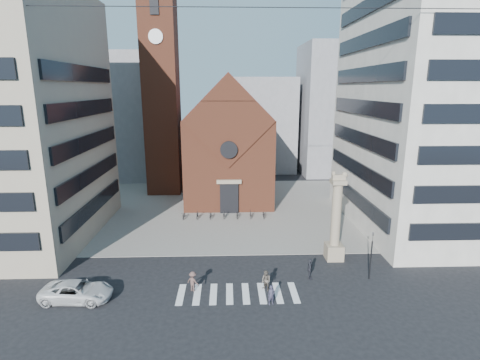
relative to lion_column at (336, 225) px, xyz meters
name	(u,v)px	position (x,y,z in m)	size (l,w,h in m)	color
ground	(230,275)	(-10.01, -3.00, -3.46)	(120.00, 120.00, 0.00)	black
piazza	(229,208)	(-10.01, 16.00, -3.43)	(46.00, 30.00, 0.05)	gray
zebra_crossing	(238,293)	(-9.46, -6.00, -3.45)	(10.20, 3.20, 0.01)	white
church	(229,144)	(-10.01, 22.04, 4.53)	(12.00, 16.65, 18.00)	brown
campanile	(161,90)	(-20.01, 25.00, 12.28)	(5.50, 5.50, 31.20)	brown
building_right	(444,89)	(13.99, 9.00, 12.54)	(18.00, 22.00, 32.00)	beige
bg_block_left	(119,116)	(-30.01, 37.00, 7.54)	(16.00, 14.00, 22.00)	gray
bg_block_mid	(258,124)	(-4.01, 42.00, 5.54)	(14.00, 12.00, 18.00)	gray
bg_block_right	(343,110)	(11.99, 39.00, 8.54)	(16.00, 14.00, 24.00)	gray
lion_column	(336,225)	(0.00, 0.00, 0.00)	(1.63, 1.60, 8.68)	tan
traffic_light	(371,254)	(1.99, -4.00, -1.17)	(0.13, 0.16, 4.30)	black
white_car	(77,291)	(-21.96, -6.52, -2.71)	(2.49, 5.40, 1.50)	silver
pedestrian_0	(271,295)	(-6.94, -7.62, -2.67)	(0.57, 0.37, 1.57)	#302E40
pedestrian_1	(266,280)	(-7.13, -5.54, -2.60)	(0.84, 0.65, 1.72)	#544C43
pedestrian_2	(310,269)	(-3.18, -3.81, -2.54)	(1.07, 0.45, 1.83)	#26272E
pedestrian_3	(193,281)	(-13.07, -5.44, -2.61)	(1.09, 0.63, 1.69)	brown
scooter_0	(184,215)	(-15.74, 11.89, -2.99)	(0.55, 1.57, 0.83)	black
scooter_1	(197,215)	(-14.05, 11.89, -2.95)	(0.43, 1.53, 0.92)	black
scooter_2	(211,215)	(-12.37, 11.89, -2.99)	(0.55, 1.57, 0.83)	black
scooter_3	(224,215)	(-10.69, 11.89, -2.95)	(0.43, 1.53, 0.92)	black
scooter_4	(237,215)	(-9.01, 11.89, -2.99)	(0.55, 1.57, 0.83)	black
scooter_5	(251,214)	(-7.33, 11.89, -2.95)	(0.43, 1.53, 0.92)	black
scooter_6	(264,214)	(-5.65, 11.89, -2.99)	(0.55, 1.57, 0.83)	black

